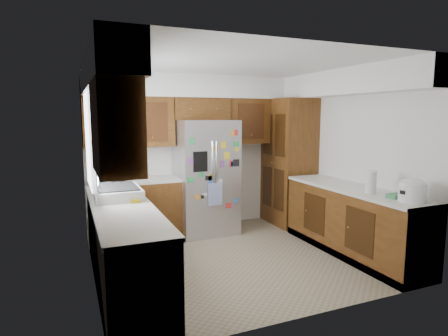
{
  "coord_description": "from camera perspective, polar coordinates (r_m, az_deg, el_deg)",
  "views": [
    {
      "loc": [
        -2.0,
        -4.33,
        1.87
      ],
      "look_at": [
        -0.04,
        0.35,
        1.16
      ],
      "focal_mm": 30.0,
      "sensor_mm": 36.0,
      "label": 1
    }
  ],
  "objects": [
    {
      "name": "paper_towel",
      "position": [
        4.92,
        21.5,
        -2.02
      ],
      "size": [
        0.13,
        0.13,
        0.28
      ],
      "primitive_type": "cylinder",
      "color": "white",
      "rests_on": "right_counter_run"
    },
    {
      "name": "right_counter_run",
      "position": [
        5.4,
        19.01,
        -8.02
      ],
      "size": [
        0.63,
        2.25,
        0.92
      ],
      "color": "#482B0D",
      "rests_on": "ground"
    },
    {
      "name": "bridge_cabinet",
      "position": [
        6.09,
        -3.59,
        8.96
      ],
      "size": [
        0.96,
        0.34,
        0.35
      ],
      "primitive_type": "cube",
      "color": "#482B0D",
      "rests_on": "fridge"
    },
    {
      "name": "rice_cooker",
      "position": [
        4.64,
        26.79,
        -2.98
      ],
      "size": [
        0.3,
        0.29,
        0.26
      ],
      "color": "white",
      "rests_on": "right_counter_run"
    },
    {
      "name": "floor",
      "position": [
        5.12,
        2.01,
        -13.44
      ],
      "size": [
        3.6,
        3.6,
        0.0
      ],
      "primitive_type": "plane",
      "color": "tan",
      "rests_on": "ground"
    },
    {
      "name": "pantry",
      "position": [
        6.55,
        9.81,
        0.9
      ],
      "size": [
        0.6,
        0.9,
        2.15
      ],
      "primitive_type": "cube",
      "color": "#482B0D",
      "rests_on": "ground"
    },
    {
      "name": "room_shell",
      "position": [
        5.06,
        -0.72,
        7.45
      ],
      "size": [
        3.64,
        3.24,
        2.52
      ],
      "color": "white",
      "rests_on": "ground"
    },
    {
      "name": "fridge",
      "position": [
        5.96,
        -2.79,
        -1.38
      ],
      "size": [
        0.9,
        0.79,
        1.8
      ],
      "color": "#ACACB1",
      "rests_on": "ground"
    },
    {
      "name": "sink_assembly",
      "position": [
        4.54,
        -15.96,
        -3.53
      ],
      "size": [
        0.52,
        0.73,
        0.37
      ],
      "color": "silver",
      "rests_on": "left_counter_run"
    },
    {
      "name": "left_counter_run",
      "position": [
        4.63,
        -13.86,
        -10.38
      ],
      "size": [
        1.36,
        3.2,
        0.92
      ],
      "color": "#482B0D",
      "rests_on": "ground"
    },
    {
      "name": "fridge_top_items",
      "position": [
        6.03,
        -3.53,
        11.7
      ],
      "size": [
        0.57,
        0.26,
        0.25
      ],
      "color": "#2422C7",
      "rests_on": "bridge_cabinet"
    },
    {
      "name": "left_counter_clutter",
      "position": [
        5.27,
        -16.28,
        -1.27
      ],
      "size": [
        0.33,
        0.83,
        0.38
      ],
      "color": "black",
      "rests_on": "left_counter_run"
    }
  ]
}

